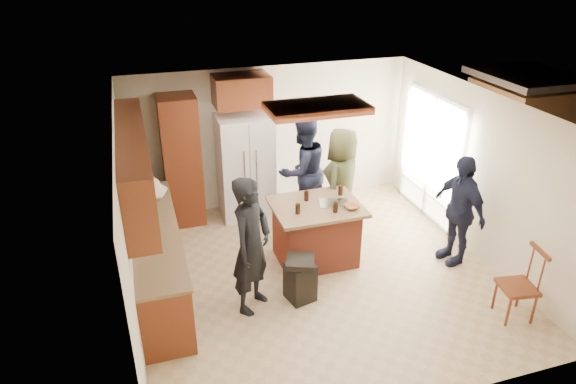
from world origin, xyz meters
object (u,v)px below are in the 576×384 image
object	(u,v)px
person_side_right	(459,210)
refrigerator	(246,167)
trash_bin	(300,279)
kitchen_island	(316,232)
person_front_left	(251,246)
person_counter	(150,230)
person_behind_left	(303,171)
spindle_chair	(519,287)
person_behind_right	(341,182)

from	to	relation	value
person_side_right	refrigerator	world-z (taller)	refrigerator
trash_bin	kitchen_island	bearing A→B (deg)	58.10
person_front_left	kitchen_island	distance (m)	1.48
person_side_right	person_counter	bearing A→B (deg)	-107.35
person_behind_left	person_counter	size ratio (longest dim) A/B	1.20
refrigerator	spindle_chair	world-z (taller)	refrigerator
person_front_left	person_behind_left	world-z (taller)	person_behind_left
person_front_left	person_counter	world-z (taller)	person_front_left
kitchen_island	spindle_chair	distance (m)	2.82
person_side_right	person_behind_left	bearing A→B (deg)	-141.38
person_behind_left	trash_bin	bearing A→B (deg)	51.51
person_behind_left	person_counter	bearing A→B (deg)	1.45
person_behind_left	person_behind_right	world-z (taller)	person_behind_left
person_behind_right	trash_bin	world-z (taller)	person_behind_right
kitchen_island	trash_bin	world-z (taller)	kitchen_island
person_front_left	refrigerator	world-z (taller)	person_front_left
person_side_right	person_counter	size ratio (longest dim) A/B	1.07
person_front_left	person_counter	size ratio (longest dim) A/B	1.18
person_front_left	trash_bin	size ratio (longest dim) A/B	2.95
person_counter	spindle_chair	world-z (taller)	person_counter
person_behind_right	person_counter	size ratio (longest dim) A/B	1.14
refrigerator	person_behind_right	bearing A→B (deg)	-38.93
person_counter	kitchen_island	world-z (taller)	person_counter
person_behind_left	spindle_chair	distance (m)	3.69
person_behind_right	refrigerator	bearing A→B (deg)	-82.06
person_side_right	refrigerator	distance (m)	3.53
refrigerator	trash_bin	distance (m)	2.64
trash_bin	spindle_chair	xyz separation A→B (m)	(2.51, -1.16, 0.13)
kitchen_island	person_counter	bearing A→B (deg)	174.11
person_counter	spindle_chair	bearing A→B (deg)	-118.37
person_side_right	person_front_left	bearing A→B (deg)	-92.89
person_behind_left	refrigerator	size ratio (longest dim) A/B	1.05
person_counter	refrigerator	size ratio (longest dim) A/B	0.87
person_side_right	spindle_chair	world-z (taller)	person_side_right
person_behind_right	person_side_right	world-z (taller)	person_behind_right
refrigerator	person_front_left	bearing A→B (deg)	-101.40
spindle_chair	person_counter	bearing A→B (deg)	152.70
person_behind_right	person_side_right	xyz separation A→B (m)	(1.31, -1.28, -0.05)
person_front_left	kitchen_island	xyz separation A→B (m)	(1.16, 0.79, -0.45)
person_front_left	trash_bin	world-z (taller)	person_front_left
person_side_right	kitchen_island	xyz separation A→B (m)	(-1.98, 0.61, -0.37)
kitchen_island	refrigerator	bearing A→B (deg)	110.48
kitchen_island	trash_bin	size ratio (longest dim) A/B	2.03
trash_bin	person_counter	bearing A→B (deg)	149.40
person_behind_right	refrigerator	world-z (taller)	refrigerator
kitchen_island	spindle_chair	world-z (taller)	spindle_chair
person_side_right	kitchen_island	bearing A→B (deg)	-113.27
refrigerator	kitchen_island	world-z (taller)	refrigerator
person_behind_right	trash_bin	distance (m)	2.01
person_front_left	person_side_right	distance (m)	3.15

